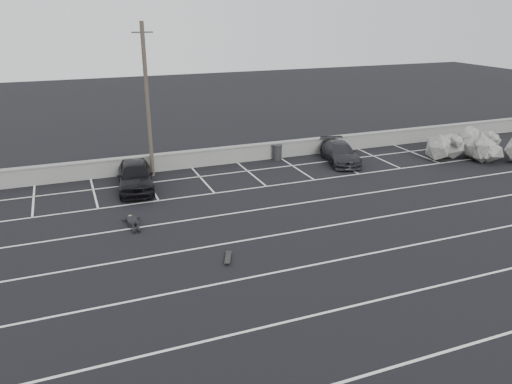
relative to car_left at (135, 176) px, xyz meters
name	(u,v)px	position (x,y,z in m)	size (l,w,h in m)	color
ground	(331,261)	(5.80, -11.18, -0.78)	(120.00, 120.00, 0.00)	black
seawall	(222,155)	(5.80, 2.82, -0.23)	(50.00, 0.45, 1.06)	gray
stall_lines	(283,220)	(5.71, -6.78, -0.77)	(36.00, 20.05, 0.01)	silver
car_left	(135,176)	(0.00, 0.00, 0.00)	(1.83, 4.56, 1.55)	black
car_right	(340,153)	(12.92, 0.33, -0.15)	(1.77, 4.35, 1.26)	#222328
utility_pole	(147,101)	(1.28, 2.02, 3.61)	(1.15, 0.23, 8.66)	#4C4238
trash_bin	(277,152)	(9.46, 2.40, -0.27)	(0.80, 0.80, 1.00)	#262628
riprap_pile	(478,148)	(21.78, -2.23, -0.08)	(6.42, 4.75, 1.60)	gray
person	(132,219)	(-0.90, -4.60, -0.55)	(0.97, 2.31, 0.46)	black
skateboard	(228,258)	(2.07, -9.59, -0.70)	(0.52, 0.87, 0.10)	black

